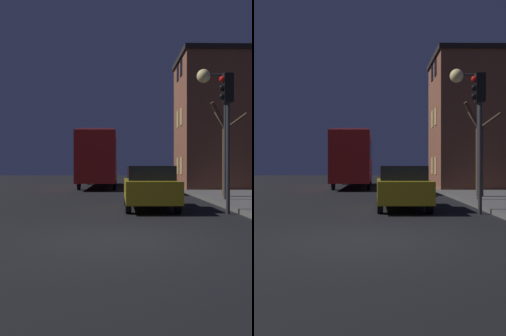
% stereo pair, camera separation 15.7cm
% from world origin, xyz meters
% --- Properties ---
extents(ground_plane, '(120.00, 120.00, 0.00)m').
position_xyz_m(ground_plane, '(0.00, 0.00, 0.00)').
color(ground_plane, black).
extents(brick_building, '(4.20, 5.37, 8.52)m').
position_xyz_m(brick_building, '(5.93, 16.56, 4.44)').
color(brick_building, brown).
rests_on(brick_building, sidewalk).
extents(streetlamp, '(1.25, 0.56, 5.30)m').
position_xyz_m(streetlamp, '(3.78, 7.44, 4.30)').
color(streetlamp, '#28282B').
rests_on(streetlamp, sidewalk).
extents(traffic_light, '(0.43, 0.24, 4.40)m').
position_xyz_m(traffic_light, '(3.38, 3.92, 3.15)').
color(traffic_light, '#28282B').
rests_on(traffic_light, ground).
extents(bare_tree, '(1.77, 1.27, 4.22)m').
position_xyz_m(bare_tree, '(4.81, 9.06, 2.11)').
color(bare_tree, '#473323').
rests_on(bare_tree, sidewalk).
extents(bus, '(2.49, 11.76, 3.81)m').
position_xyz_m(bus, '(-1.44, 20.20, 2.26)').
color(bus, red).
rests_on(bus, ground).
extents(car_near_lane, '(1.74, 3.97, 1.51)m').
position_xyz_m(car_near_lane, '(1.08, 5.33, 0.79)').
color(car_near_lane, olive).
rests_on(car_near_lane, ground).
extents(car_mid_lane, '(1.77, 4.02, 1.37)m').
position_xyz_m(car_mid_lane, '(1.46, 12.68, 0.73)').
color(car_mid_lane, navy).
rests_on(car_mid_lane, ground).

